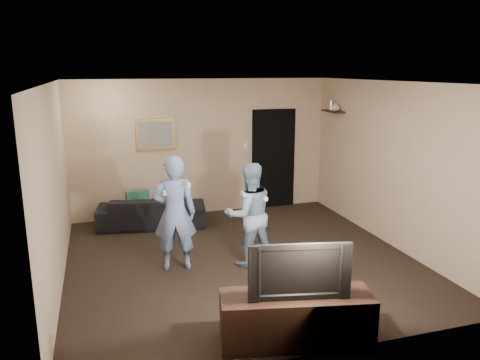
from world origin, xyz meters
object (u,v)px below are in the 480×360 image
object	(u,v)px
tv_console	(296,320)
wii_player_right	(249,214)
sofa	(152,211)
wii_player_left	(175,213)
television	(298,268)

from	to	relation	value
tv_console	wii_player_right	xyz separation A→B (m)	(0.16, 2.06, 0.50)
sofa	wii_player_left	distance (m)	2.04
wii_player_left	wii_player_right	distance (m)	1.06
tv_console	wii_player_left	distance (m)	2.45
wii_player_right	television	bearing A→B (deg)	-94.38
sofa	wii_player_left	bearing A→B (deg)	102.12
sofa	television	xyz separation A→B (m)	(1.00, -4.17, 0.55)
tv_console	wii_player_right	distance (m)	2.13
sofa	television	size ratio (longest dim) A/B	1.84
sofa	tv_console	size ratio (longest dim) A/B	1.21
tv_console	wii_player_left	world-z (taller)	wii_player_left
wii_player_left	television	bearing A→B (deg)	-68.15
television	wii_player_right	distance (m)	2.07
television	wii_player_right	size ratio (longest dim) A/B	0.69
tv_console	wii_player_right	size ratio (longest dim) A/B	1.04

